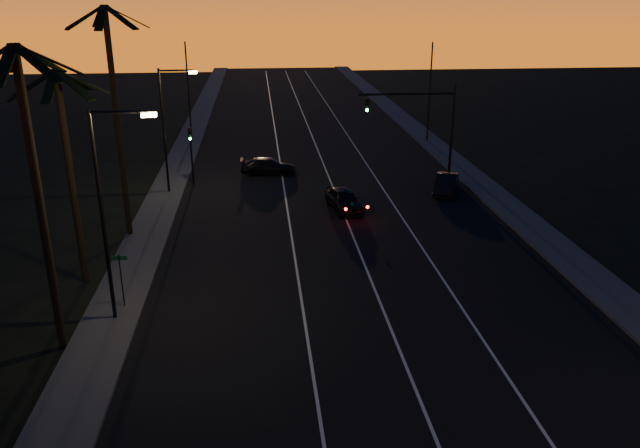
{
  "coord_description": "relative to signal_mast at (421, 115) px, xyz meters",
  "views": [
    {
      "loc": [
        -4.67,
        -4.16,
        13.05
      ],
      "look_at": [
        -1.84,
        24.2,
        2.49
      ],
      "focal_mm": 35.0,
      "sensor_mm": 36.0,
      "label": 1
    }
  ],
  "objects": [
    {
      "name": "street_sign",
      "position": [
        -17.94,
        -18.99,
        -3.13
      ],
      "size": [
        0.7,
        0.06,
        2.6
      ],
      "color": "black",
      "rests_on": "ground"
    },
    {
      "name": "signal_mast",
      "position": [
        0.0,
        0.0,
        0.0
      ],
      "size": [
        7.1,
        0.41,
        7.0
      ],
      "color": "black",
      "rests_on": "ground"
    },
    {
      "name": "lead_car",
      "position": [
        -6.52,
        -6.68,
        -4.08
      ],
      "size": [
        2.39,
        4.74,
        1.38
      ],
      "color": "black",
      "rests_on": "road"
    },
    {
      "name": "palm_mid",
      "position": [
        -20.34,
        -15.99,
        1.47
      ],
      "size": [
        4.25,
        4.16,
        10.03
      ],
      "color": "black",
      "rests_on": "ground"
    },
    {
      "name": "palm_far",
      "position": [
        -19.34,
        -9.99,
        2.83
      ],
      "size": [
        4.25,
        4.16,
        12.53
      ],
      "color": "black",
      "rests_on": "ground"
    },
    {
      "name": "signal_post",
      "position": [
        -16.64,
        -0.01,
        -1.89
      ],
      "size": [
        0.28,
        0.37,
        4.2
      ],
      "color": "black",
      "rests_on": "ground"
    },
    {
      "name": "far_pole_left",
      "position": [
        -18.14,
        15.01,
        -0.28
      ],
      "size": [
        0.14,
        0.14,
        9.0
      ],
      "primitive_type": "cylinder",
      "color": "black",
      "rests_on": "ground"
    },
    {
      "name": "lane_stripe_mid",
      "position": [
        -6.64,
        -9.99,
        -4.76
      ],
      "size": [
        0.12,
        160.0,
        0.01
      ],
      "primitive_type": "cube",
      "color": "silver",
      "rests_on": "road"
    },
    {
      "name": "palm_near",
      "position": [
        -19.74,
        -21.99,
        2.29
      ],
      "size": [
        4.25,
        4.16,
        11.53
      ],
      "color": "black",
      "rests_on": "ground"
    },
    {
      "name": "sidewalk_left",
      "position": [
        -18.34,
        -9.99,
        -4.7
      ],
      "size": [
        2.4,
        170.0,
        0.16
      ],
      "primitive_type": "cube",
      "color": "#3A3A37",
      "rests_on": "ground"
    },
    {
      "name": "cross_car",
      "position": [
        -11.15,
        2.3,
        -4.15
      ],
      "size": [
        4.42,
        2.18,
        1.23
      ],
      "color": "black",
      "rests_on": "road"
    },
    {
      "name": "road",
      "position": [
        -7.14,
        -9.99,
        -4.78
      ],
      "size": [
        20.0,
        170.0,
        0.01
      ],
      "primitive_type": "cube",
      "color": "black",
      "rests_on": "ground"
    },
    {
      "name": "right_car",
      "position": [
        1.04,
        -3.72,
        -4.13
      ],
      "size": [
        2.81,
        4.14,
        1.29
      ],
      "color": "black",
      "rests_on": "road"
    },
    {
      "name": "streetlight_left_far",
      "position": [
        -17.82,
        -1.99,
        0.28
      ],
      "size": [
        2.55,
        0.26,
        8.5
      ],
      "color": "black",
      "rests_on": "ground"
    },
    {
      "name": "lane_stripe_right",
      "position": [
        -3.14,
        -9.99,
        -4.76
      ],
      "size": [
        0.12,
        160.0,
        0.01
      ],
      "primitive_type": "cube",
      "color": "silver",
      "rests_on": "road"
    },
    {
      "name": "sidewalk_right",
      "position": [
        4.06,
        -9.99,
        -4.7
      ],
      "size": [
        2.4,
        170.0,
        0.16
      ],
      "primitive_type": "cube",
      "color": "#3A3A37",
      "rests_on": "ground"
    },
    {
      "name": "streetlight_left_near",
      "position": [
        -17.84,
        -19.99,
        0.54
      ],
      "size": [
        2.55,
        0.26,
        9.0
      ],
      "color": "black",
      "rests_on": "ground"
    },
    {
      "name": "lane_stripe_left",
      "position": [
        -10.14,
        -9.99,
        -4.76
      ],
      "size": [
        0.12,
        160.0,
        0.01
      ],
      "primitive_type": "cube",
      "color": "silver",
      "rests_on": "road"
    },
    {
      "name": "far_pole_right",
      "position": [
        3.86,
        12.01,
        -0.28
      ],
      "size": [
        0.14,
        0.14,
        9.0
      ],
      "primitive_type": "cylinder",
      "color": "black",
      "rests_on": "ground"
    }
  ]
}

